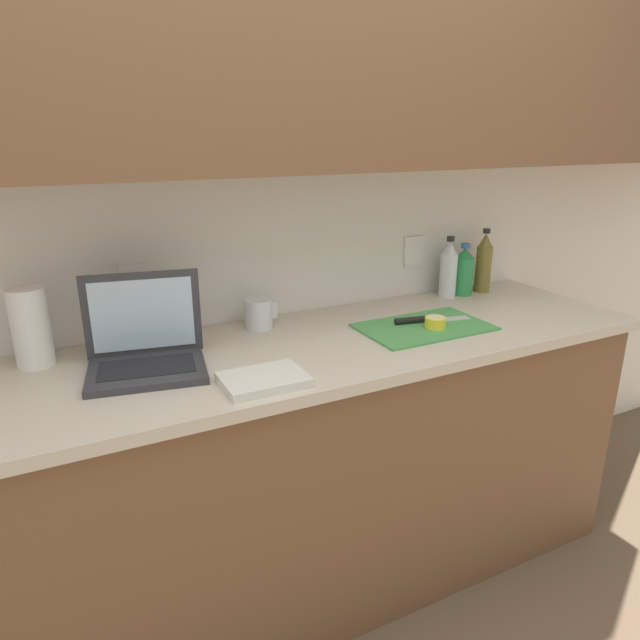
{
  "coord_description": "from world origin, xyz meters",
  "views": [
    {
      "loc": [
        -0.62,
        -1.5,
        1.55
      ],
      "look_at": [
        0.14,
        -0.01,
        0.99
      ],
      "focal_mm": 32.0,
      "sensor_mm": 36.0,
      "label": 1
    }
  ],
  "objects_px": {
    "bottle_green_soda": "(449,270)",
    "bottle_water_clear": "(484,263)",
    "knife": "(419,320)",
    "lemon_half_cut": "(435,322)",
    "bottle_oil_tall": "(463,272)",
    "paper_towel_roll": "(31,327)",
    "laptop": "(146,347)",
    "measuring_cup": "(259,314)",
    "cutting_board": "(424,327)"
  },
  "relations": [
    {
      "from": "cutting_board",
      "to": "bottle_oil_tall",
      "type": "bearing_deg",
      "value": 34.61
    },
    {
      "from": "laptop",
      "to": "paper_towel_roll",
      "type": "distance_m",
      "value": 0.33
    },
    {
      "from": "bottle_oil_tall",
      "to": "paper_towel_roll",
      "type": "height_order",
      "value": "paper_towel_roll"
    },
    {
      "from": "bottle_green_soda",
      "to": "bottle_water_clear",
      "type": "distance_m",
      "value": 0.18
    },
    {
      "from": "bottle_green_soda",
      "to": "laptop",
      "type": "bearing_deg",
      "value": -171.22
    },
    {
      "from": "cutting_board",
      "to": "bottle_green_soda",
      "type": "relative_size",
      "value": 1.79
    },
    {
      "from": "knife",
      "to": "measuring_cup",
      "type": "distance_m",
      "value": 0.55
    },
    {
      "from": "lemon_half_cut",
      "to": "bottle_oil_tall",
      "type": "distance_m",
      "value": 0.48
    },
    {
      "from": "knife",
      "to": "cutting_board",
      "type": "bearing_deg",
      "value": -90.0
    },
    {
      "from": "cutting_board",
      "to": "measuring_cup",
      "type": "relative_size",
      "value": 3.8
    },
    {
      "from": "knife",
      "to": "lemon_half_cut",
      "type": "xyz_separation_m",
      "value": [
        0.01,
        -0.07,
        0.01
      ]
    },
    {
      "from": "laptop",
      "to": "measuring_cup",
      "type": "relative_size",
      "value": 3.12
    },
    {
      "from": "laptop",
      "to": "bottle_green_soda",
      "type": "distance_m",
      "value": 1.23
    },
    {
      "from": "bottle_green_soda",
      "to": "measuring_cup",
      "type": "xyz_separation_m",
      "value": [
        -0.81,
        -0.01,
        -0.06
      ]
    },
    {
      "from": "bottle_water_clear",
      "to": "paper_towel_roll",
      "type": "xyz_separation_m",
      "value": [
        -1.67,
        -0.02,
        -0.01
      ]
    },
    {
      "from": "paper_towel_roll",
      "to": "bottle_green_soda",
      "type": "bearing_deg",
      "value": 0.95
    },
    {
      "from": "laptop",
      "to": "bottle_green_soda",
      "type": "xyz_separation_m",
      "value": [
        1.22,
        0.19,
        0.05
      ]
    },
    {
      "from": "bottle_oil_tall",
      "to": "bottle_water_clear",
      "type": "bearing_deg",
      "value": 0.0
    },
    {
      "from": "knife",
      "to": "measuring_cup",
      "type": "bearing_deg",
      "value": 167.37
    },
    {
      "from": "bottle_oil_tall",
      "to": "measuring_cup",
      "type": "height_order",
      "value": "bottle_oil_tall"
    },
    {
      "from": "laptop",
      "to": "knife",
      "type": "xyz_separation_m",
      "value": [
        0.91,
        -0.04,
        -0.05
      ]
    },
    {
      "from": "lemon_half_cut",
      "to": "laptop",
      "type": "bearing_deg",
      "value": 173.05
    },
    {
      "from": "bottle_green_soda",
      "to": "paper_towel_roll",
      "type": "xyz_separation_m",
      "value": [
        -1.49,
        -0.02,
        0.0
      ]
    },
    {
      "from": "measuring_cup",
      "to": "paper_towel_roll",
      "type": "xyz_separation_m",
      "value": [
        -0.68,
        -0.01,
        0.06
      ]
    },
    {
      "from": "cutting_board",
      "to": "paper_towel_roll",
      "type": "bearing_deg",
      "value": 168.24
    },
    {
      "from": "bottle_green_soda",
      "to": "paper_towel_roll",
      "type": "relative_size",
      "value": 1.07
    },
    {
      "from": "cutting_board",
      "to": "knife",
      "type": "distance_m",
      "value": 0.04
    },
    {
      "from": "cutting_board",
      "to": "paper_towel_roll",
      "type": "xyz_separation_m",
      "value": [
        -1.18,
        0.25,
        0.11
      ]
    },
    {
      "from": "knife",
      "to": "lemon_half_cut",
      "type": "relative_size",
      "value": 3.94
    },
    {
      "from": "paper_towel_roll",
      "to": "bottle_oil_tall",
      "type": "bearing_deg",
      "value": 0.9
    },
    {
      "from": "lemon_half_cut",
      "to": "bottle_oil_tall",
      "type": "relative_size",
      "value": 0.34
    },
    {
      "from": "knife",
      "to": "measuring_cup",
      "type": "relative_size",
      "value": 2.43
    },
    {
      "from": "knife",
      "to": "bottle_water_clear",
      "type": "relative_size",
      "value": 1.07
    },
    {
      "from": "measuring_cup",
      "to": "bottle_green_soda",
      "type": "bearing_deg",
      "value": 0.95
    },
    {
      "from": "bottle_green_soda",
      "to": "paper_towel_roll",
      "type": "bearing_deg",
      "value": -179.05
    },
    {
      "from": "lemon_half_cut",
      "to": "measuring_cup",
      "type": "relative_size",
      "value": 0.62
    },
    {
      "from": "bottle_water_clear",
      "to": "paper_towel_roll",
      "type": "height_order",
      "value": "bottle_water_clear"
    },
    {
      "from": "cutting_board",
      "to": "lemon_half_cut",
      "type": "xyz_separation_m",
      "value": [
        0.02,
        -0.03,
        0.02
      ]
    },
    {
      "from": "laptop",
      "to": "knife",
      "type": "bearing_deg",
      "value": 7.59
    },
    {
      "from": "bottle_oil_tall",
      "to": "paper_towel_roll",
      "type": "relative_size",
      "value": 0.92
    },
    {
      "from": "knife",
      "to": "lemon_half_cut",
      "type": "bearing_deg",
      "value": -67.28
    },
    {
      "from": "cutting_board",
      "to": "bottle_water_clear",
      "type": "bearing_deg",
      "value": 28.62
    },
    {
      "from": "cutting_board",
      "to": "bottle_green_soda",
      "type": "distance_m",
      "value": 0.43
    },
    {
      "from": "bottle_oil_tall",
      "to": "bottle_water_clear",
      "type": "xyz_separation_m",
      "value": [
        0.1,
        0.0,
        0.02
      ]
    },
    {
      "from": "knife",
      "to": "bottle_green_soda",
      "type": "xyz_separation_m",
      "value": [
        0.31,
        0.23,
        0.09
      ]
    },
    {
      "from": "knife",
      "to": "measuring_cup",
      "type": "xyz_separation_m",
      "value": [
        -0.5,
        0.22,
        0.03
      ]
    },
    {
      "from": "laptop",
      "to": "paper_towel_roll",
      "type": "height_order",
      "value": "laptop"
    },
    {
      "from": "laptop",
      "to": "lemon_half_cut",
      "type": "relative_size",
      "value": 5.07
    },
    {
      "from": "knife",
      "to": "bottle_oil_tall",
      "type": "distance_m",
      "value": 0.46
    },
    {
      "from": "bottle_water_clear",
      "to": "bottle_oil_tall",
      "type": "bearing_deg",
      "value": -180.0
    }
  ]
}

